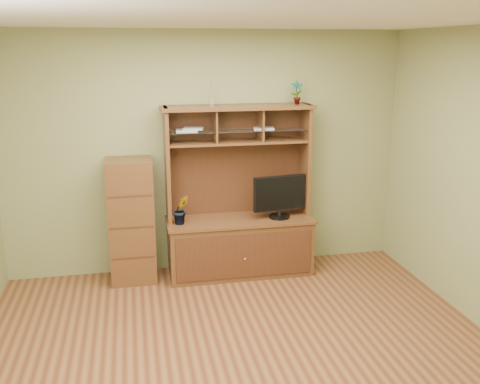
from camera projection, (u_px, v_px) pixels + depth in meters
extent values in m
cube|color=#4F2816|center=(243.00, 357.00, 4.49)|extent=(4.50, 4.00, 0.02)
cube|color=white|center=(243.00, 17.00, 3.78)|extent=(4.50, 4.00, 0.02)
cube|color=olive|center=(206.00, 153.00, 6.04)|extent=(4.50, 0.02, 2.70)
cube|color=olive|center=(342.00, 332.00, 2.23)|extent=(4.50, 0.02, 2.70)
cube|color=#482614|center=(240.00, 247.00, 6.08)|extent=(1.60, 0.55, 0.62)
cube|color=#331C0D|center=(245.00, 256.00, 5.81)|extent=(1.50, 0.01, 0.50)
sphere|color=silver|center=(245.00, 259.00, 5.81)|extent=(0.02, 0.02, 0.02)
cube|color=#482614|center=(240.00, 220.00, 6.00)|extent=(1.64, 0.59, 0.03)
cube|color=#482614|center=(167.00, 165.00, 5.77)|extent=(0.04, 0.35, 1.25)
cube|color=#482614|center=(305.00, 159.00, 6.07)|extent=(0.04, 0.35, 1.25)
cube|color=#331C0D|center=(235.00, 159.00, 6.08)|extent=(1.52, 0.02, 1.25)
cube|color=#482614|center=(238.00, 107.00, 5.77)|extent=(1.66, 0.40, 0.04)
cube|color=#482614|center=(238.00, 142.00, 5.87)|extent=(1.52, 0.32, 0.02)
cube|color=#482614|center=(215.00, 126.00, 5.77)|extent=(0.02, 0.31, 0.35)
cube|color=#482614|center=(260.00, 124.00, 5.87)|extent=(0.02, 0.31, 0.35)
cube|color=silver|center=(238.00, 130.00, 5.82)|extent=(1.50, 0.27, 0.01)
cylinder|color=black|center=(279.00, 217.00, 6.02)|extent=(0.24, 0.24, 0.02)
cylinder|color=black|center=(279.00, 212.00, 6.00)|extent=(0.05, 0.05, 0.07)
cube|color=black|center=(280.00, 193.00, 5.95)|extent=(0.61, 0.13, 0.40)
imported|color=#31551D|center=(181.00, 210.00, 5.77)|extent=(0.20, 0.17, 0.32)
imported|color=#2C6D26|center=(297.00, 92.00, 5.86)|extent=(0.14, 0.11, 0.25)
cylinder|color=silver|center=(211.00, 101.00, 5.69)|extent=(0.05, 0.05, 0.09)
cylinder|color=#926949|center=(211.00, 89.00, 5.66)|extent=(0.03, 0.03, 0.17)
cube|color=silver|center=(187.00, 130.00, 5.72)|extent=(0.25, 0.20, 0.02)
cube|color=silver|center=(193.00, 128.00, 5.73)|extent=(0.24, 0.21, 0.02)
cube|color=silver|center=(264.00, 128.00, 5.88)|extent=(0.24, 0.20, 0.02)
cube|color=#482614|center=(132.00, 221.00, 5.81)|extent=(0.49, 0.44, 1.36)
cube|color=#331C0D|center=(133.00, 258.00, 5.68)|extent=(0.45, 0.01, 0.02)
cube|color=#331C0D|center=(132.00, 227.00, 5.60)|extent=(0.45, 0.01, 0.01)
cube|color=#331C0D|center=(130.00, 196.00, 5.51)|extent=(0.45, 0.01, 0.02)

